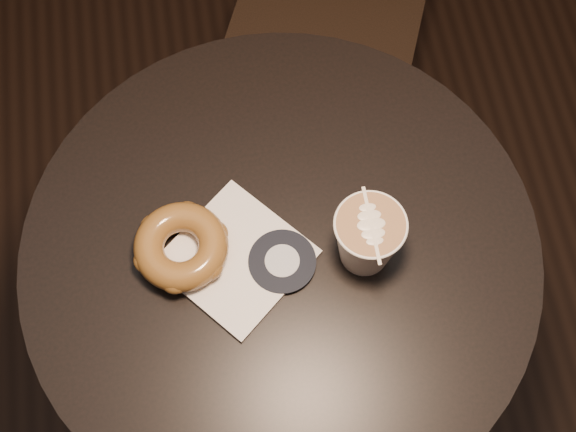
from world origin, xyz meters
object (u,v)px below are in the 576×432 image
at_px(doughnut, 181,247).
at_px(latte_cup, 367,239).
at_px(cafe_table, 282,294).
at_px(pastry_bag, 236,258).

height_order(doughnut, latte_cup, latte_cup).
height_order(cafe_table, doughnut, doughnut).
xyz_separation_m(pastry_bag, latte_cup, (0.17, -0.02, 0.05)).
xyz_separation_m(doughnut, latte_cup, (0.24, -0.04, 0.02)).
distance_m(cafe_table, pastry_bag, 0.21).
bearing_deg(latte_cup, cafe_table, 167.11).
bearing_deg(cafe_table, pastry_bag, -173.79).
distance_m(pastry_bag, latte_cup, 0.18).
height_order(pastry_bag, doughnut, doughnut).
bearing_deg(doughnut, cafe_table, -5.32).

